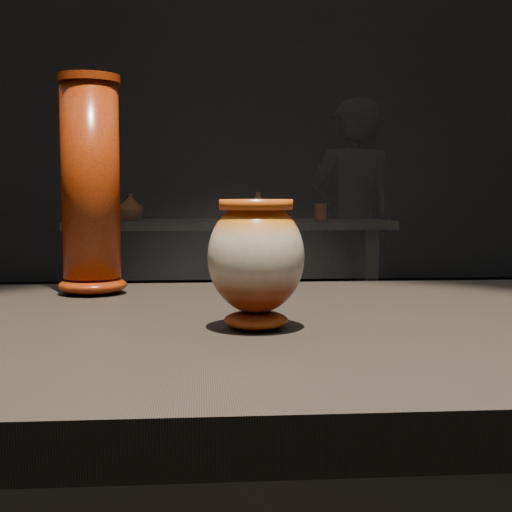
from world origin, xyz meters
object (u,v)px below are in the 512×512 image
(tall_vase, at_px, (91,189))
(visitor, at_px, (352,225))
(main_vase, at_px, (256,258))
(back_shelf, at_px, (231,262))

(tall_vase, height_order, visitor, visitor)
(tall_vase, xyz_separation_m, visitor, (1.21, 3.58, -0.22))
(main_vase, height_order, back_shelf, main_vase)
(back_shelf, bearing_deg, tall_vase, -96.40)
(back_shelf, relative_size, visitor, 1.17)
(main_vase, distance_m, visitor, 4.02)
(tall_vase, distance_m, visitor, 3.78)
(main_vase, bearing_deg, back_shelf, 87.99)
(main_vase, bearing_deg, tall_vase, 126.76)
(tall_vase, xyz_separation_m, back_shelf, (0.37, 3.31, -0.44))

